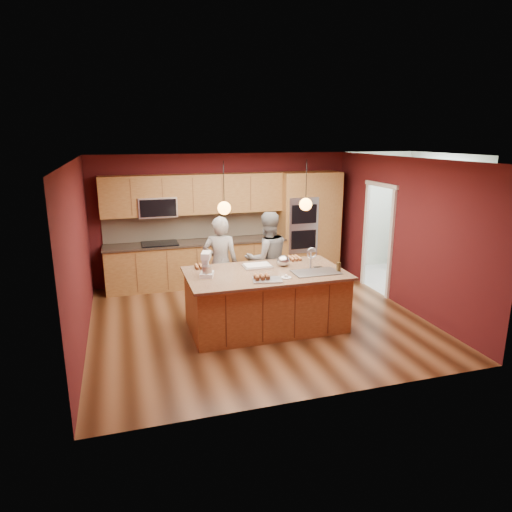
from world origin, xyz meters
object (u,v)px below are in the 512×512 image
object	(u,v)px
stand_mixer	(207,266)
mixing_bowl	(283,261)
person_left	(221,264)
person_right	(267,259)
island	(266,299)

from	to	relation	value
stand_mixer	mixing_bowl	bearing A→B (deg)	25.82
person_left	person_right	distance (m)	0.87
person_left	stand_mixer	world-z (taller)	person_left
person_right	mixing_bowl	bearing A→B (deg)	90.61
person_left	person_right	world-z (taller)	person_right
mixing_bowl	island	bearing A→B (deg)	-146.24
person_right	mixing_bowl	world-z (taller)	person_right
island	person_right	distance (m)	1.09
island	person_left	xyz separation A→B (m)	(-0.54, 0.97, 0.38)
island	mixing_bowl	xyz separation A→B (m)	(0.38, 0.25, 0.55)
person_right	stand_mixer	xyz separation A→B (m)	(-1.29, -0.90, 0.23)
stand_mixer	person_right	bearing A→B (deg)	52.92
person_right	stand_mixer	bearing A→B (deg)	31.58
person_right	mixing_bowl	xyz separation A→B (m)	(0.05, -0.72, 0.15)
stand_mixer	mixing_bowl	size ratio (longest dim) A/B	1.71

